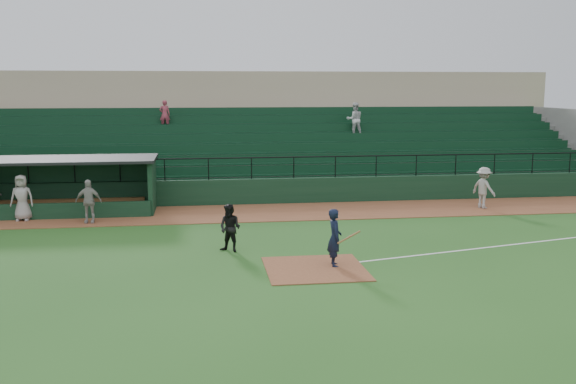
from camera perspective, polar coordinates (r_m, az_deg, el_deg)
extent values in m
plane|color=#23521A|center=(20.64, 1.92, -6.07)|extent=(90.00, 90.00, 0.00)
cube|color=brown|center=(28.35, -0.83, -1.79)|extent=(40.00, 4.00, 0.03)
cube|color=brown|center=(19.69, 2.42, -6.79)|extent=(3.00, 3.00, 0.03)
cube|color=white|center=(24.35, 20.35, -4.26)|extent=(17.49, 4.44, 0.01)
cube|color=black|center=(30.39, -1.35, 0.08)|extent=(36.00, 0.35, 1.20)
cylinder|color=black|center=(30.18, -1.36, 3.08)|extent=(36.00, 0.06, 0.06)
cube|color=slate|center=(35.07, -2.27, 3.29)|extent=(36.00, 9.00, 3.60)
cube|color=#0D321B|center=(34.53, -2.20, 3.95)|extent=(34.56, 8.00, 4.05)
cube|color=slate|center=(40.96, 23.71, 3.81)|extent=(0.35, 9.50, 4.20)
cube|color=tan|center=(41.41, -3.18, 6.15)|extent=(38.00, 3.00, 6.40)
cube|color=slate|center=(39.39, -2.94, 6.72)|extent=(36.00, 2.00, 0.20)
imported|color=silver|center=(36.61, 5.92, 6.41)|extent=(0.92, 0.72, 1.90)
imported|color=#9B3948|center=(36.58, -10.85, 6.75)|extent=(0.58, 0.38, 1.59)
cube|color=black|center=(30.97, -19.62, 0.74)|extent=(8.50, 0.20, 2.30)
cube|color=black|center=(29.10, -11.92, 0.57)|extent=(0.20, 2.60, 2.30)
cube|color=black|center=(29.56, -20.25, 2.69)|extent=(8.90, 3.20, 0.12)
cube|color=olive|center=(30.72, -19.68, -1.03)|extent=(7.65, 0.40, 0.50)
cube|color=black|center=(28.54, -20.59, -1.63)|extent=(8.50, 0.12, 0.70)
imported|color=black|center=(19.81, 4.15, -4.06)|extent=(0.46, 0.67, 1.80)
cylinder|color=olive|center=(19.70, 5.41, -4.01)|extent=(0.79, 0.34, 0.35)
imported|color=black|center=(21.60, -5.15, -3.21)|extent=(0.99, 0.94, 1.61)
imported|color=#A19C97|center=(30.38, 16.94, 0.36)|extent=(1.15, 1.38, 1.86)
imported|color=#A6A19B|center=(27.15, -17.25, -0.78)|extent=(1.06, 0.49, 1.77)
imported|color=#A19B97|center=(28.54, -22.49, -0.47)|extent=(0.95, 0.65, 1.89)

